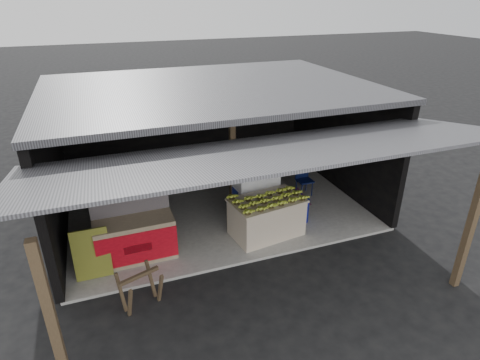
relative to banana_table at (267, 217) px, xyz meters
name	(u,v)px	position (x,y,z in m)	size (l,w,h in m)	color
ground	(250,263)	(-0.69, -0.79, -0.48)	(80.00, 80.00, 0.00)	black
concrete_slab	(214,205)	(-0.69, 1.71, -0.45)	(7.00, 5.00, 0.06)	gray
shophouse	(208,122)	(-0.69, 2.03, 1.62)	(7.40, 7.29, 3.02)	black
banana_table	(267,217)	(0.00, 0.00, 0.00)	(1.65, 1.15, 0.85)	beige
banana_pile	(267,196)	(0.00, 0.00, 0.50)	(1.42, 0.85, 0.17)	yellow
white_crate	(255,194)	(0.08, 0.87, 0.12)	(1.03, 0.74, 1.09)	white
neighbor_stall	(135,237)	(-2.77, 0.11, 0.05)	(1.53, 0.71, 1.57)	#998466
green_signboard	(92,254)	(-3.59, -0.23, 0.07)	(0.66, 0.04, 0.98)	black
sawhorse	(140,286)	(-2.86, -1.28, -0.06)	(0.77, 0.76, 0.67)	#4E3D27
water_barrel	(301,211)	(0.98, 0.23, -0.17)	(0.35, 0.35, 0.51)	navy
plastic_chair	(303,177)	(1.69, 1.48, 0.04)	(0.38, 0.38, 0.80)	#0B133D
magenta_rug	(277,199)	(0.92, 1.39, -0.42)	(1.50, 1.00, 0.01)	#681750
picture_frames	(182,108)	(-0.85, 4.11, 1.45)	(1.62, 0.04, 0.46)	black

